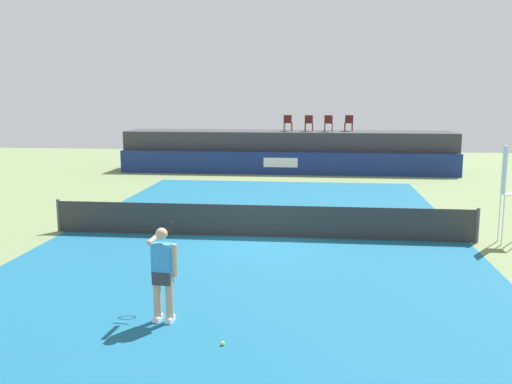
{
  "coord_description": "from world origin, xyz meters",
  "views": [
    {
      "loc": [
        1.69,
        -16.25,
        4.1
      ],
      "look_at": [
        -0.33,
        2.0,
        1.0
      ],
      "focal_mm": 39.84,
      "sensor_mm": 36.0,
      "label": 1
    }
  ],
  "objects_px": {
    "umpire_chair": "(507,188)",
    "spectator_chair_right": "(349,122)",
    "net_post_near": "(59,215)",
    "spectator_chair_far_left": "(288,122)",
    "tennis_player": "(163,271)",
    "spectator_chair_center": "(329,122)",
    "spectator_chair_left": "(309,122)",
    "net_post_far": "(477,225)",
    "tennis_ball": "(223,343)"
  },
  "relations": [
    {
      "from": "umpire_chair",
      "to": "spectator_chair_right",
      "type": "bearing_deg",
      "value": 103.11
    },
    {
      "from": "umpire_chair",
      "to": "tennis_ball",
      "type": "relative_size",
      "value": 40.59
    },
    {
      "from": "spectator_chair_center",
      "to": "spectator_chair_right",
      "type": "distance_m",
      "value": 1.19
    },
    {
      "from": "umpire_chair",
      "to": "tennis_ball",
      "type": "xyz_separation_m",
      "value": [
        -6.76,
        -7.48,
        -1.55
      ]
    },
    {
      "from": "spectator_chair_left",
      "to": "spectator_chair_center",
      "type": "height_order",
      "value": "same"
    },
    {
      "from": "spectator_chair_left",
      "to": "tennis_ball",
      "type": "distance_m",
      "value": 22.71
    },
    {
      "from": "umpire_chair",
      "to": "spectator_chair_left",
      "type": "bearing_deg",
      "value": 111.04
    },
    {
      "from": "spectator_chair_far_left",
      "to": "spectator_chair_center",
      "type": "xyz_separation_m",
      "value": [
        2.22,
        -0.16,
        0.0
      ]
    },
    {
      "from": "spectator_chair_left",
      "to": "spectator_chair_right",
      "type": "bearing_deg",
      "value": 11.6
    },
    {
      "from": "spectator_chair_left",
      "to": "tennis_player",
      "type": "relative_size",
      "value": 0.5
    },
    {
      "from": "net_post_far",
      "to": "tennis_player",
      "type": "bearing_deg",
      "value": -138.17
    },
    {
      "from": "umpire_chair",
      "to": "tennis_ball",
      "type": "distance_m",
      "value": 10.2
    },
    {
      "from": "spectator_chair_right",
      "to": "tennis_ball",
      "type": "bearing_deg",
      "value": -97.82
    },
    {
      "from": "spectator_chair_left",
      "to": "net_post_far",
      "type": "distance_m",
      "value": 16.04
    },
    {
      "from": "spectator_chair_far_left",
      "to": "tennis_player",
      "type": "relative_size",
      "value": 0.5
    },
    {
      "from": "net_post_far",
      "to": "tennis_player",
      "type": "relative_size",
      "value": 0.56
    },
    {
      "from": "spectator_chair_far_left",
      "to": "spectator_chair_right",
      "type": "bearing_deg",
      "value": 4.38
    },
    {
      "from": "spectator_chair_left",
      "to": "spectator_chair_far_left",
      "type": "bearing_deg",
      "value": 170.59
    },
    {
      "from": "spectator_chair_far_left",
      "to": "net_post_far",
      "type": "distance_m",
      "value": 16.62
    },
    {
      "from": "net_post_near",
      "to": "tennis_player",
      "type": "bearing_deg",
      "value": -51.99
    },
    {
      "from": "spectator_chair_right",
      "to": "umpire_chair",
      "type": "height_order",
      "value": "spectator_chair_right"
    },
    {
      "from": "spectator_chair_far_left",
      "to": "spectator_chair_left",
      "type": "distance_m",
      "value": 1.17
    },
    {
      "from": "umpire_chair",
      "to": "net_post_near",
      "type": "distance_m",
      "value": 13.17
    },
    {
      "from": "umpire_chair",
      "to": "net_post_near",
      "type": "relative_size",
      "value": 2.76
    },
    {
      "from": "spectator_chair_center",
      "to": "spectator_chair_right",
      "type": "relative_size",
      "value": 1.0
    },
    {
      "from": "spectator_chair_right",
      "to": "spectator_chair_left",
      "type": "bearing_deg",
      "value": -168.4
    },
    {
      "from": "spectator_chair_far_left",
      "to": "net_post_far",
      "type": "xyz_separation_m",
      "value": [
        6.22,
        -15.25,
        -2.19
      ]
    },
    {
      "from": "net_post_near",
      "to": "tennis_ball",
      "type": "relative_size",
      "value": 14.71
    },
    {
      "from": "tennis_ball",
      "to": "net_post_near",
      "type": "bearing_deg",
      "value": 130.41
    },
    {
      "from": "net_post_near",
      "to": "tennis_player",
      "type": "xyz_separation_m",
      "value": [
        5.1,
        -6.53,
        0.46
      ]
    },
    {
      "from": "spectator_chair_center",
      "to": "tennis_ball",
      "type": "height_order",
      "value": "spectator_chair_center"
    },
    {
      "from": "spectator_chair_far_left",
      "to": "tennis_player",
      "type": "distance_m",
      "value": 21.88
    },
    {
      "from": "tennis_ball",
      "to": "spectator_chair_right",
      "type": "bearing_deg",
      "value": 82.18
    },
    {
      "from": "spectator_chair_right",
      "to": "umpire_chair",
      "type": "relative_size",
      "value": 0.32
    },
    {
      "from": "umpire_chair",
      "to": "net_post_near",
      "type": "bearing_deg",
      "value": -179.98
    },
    {
      "from": "spectator_chair_far_left",
      "to": "umpire_chair",
      "type": "relative_size",
      "value": 0.32
    },
    {
      "from": "spectator_chair_left",
      "to": "tennis_player",
      "type": "xyz_separation_m",
      "value": [
        -2.23,
        -21.59,
        -1.73
      ]
    },
    {
      "from": "spectator_chair_center",
      "to": "umpire_chair",
      "type": "distance_m",
      "value": 15.85
    },
    {
      "from": "net_post_far",
      "to": "spectator_chair_far_left",
      "type": "bearing_deg",
      "value": 112.2
    },
    {
      "from": "umpire_chair",
      "to": "net_post_far",
      "type": "distance_m",
      "value": 1.31
    },
    {
      "from": "spectator_chair_right",
      "to": "net_post_far",
      "type": "height_order",
      "value": "spectator_chair_right"
    },
    {
      "from": "spectator_chair_right",
      "to": "net_post_near",
      "type": "xyz_separation_m",
      "value": [
        -9.51,
        -15.51,
        -2.19
      ]
    },
    {
      "from": "net_post_near",
      "to": "umpire_chair",
      "type": "bearing_deg",
      "value": 0.02
    },
    {
      "from": "net_post_far",
      "to": "tennis_ball",
      "type": "height_order",
      "value": "net_post_far"
    },
    {
      "from": "tennis_player",
      "to": "spectator_chair_center",
      "type": "bearing_deg",
      "value": 81.33
    },
    {
      "from": "tennis_ball",
      "to": "spectator_chair_far_left",
      "type": "bearing_deg",
      "value": 90.46
    },
    {
      "from": "spectator_chair_far_left",
      "to": "tennis_player",
      "type": "bearing_deg",
      "value": -92.82
    },
    {
      "from": "spectator_chair_left",
      "to": "umpire_chair",
      "type": "relative_size",
      "value": 0.32
    },
    {
      "from": "spectator_chair_far_left",
      "to": "net_post_far",
      "type": "bearing_deg",
      "value": -67.8
    },
    {
      "from": "umpire_chair",
      "to": "net_post_near",
      "type": "height_order",
      "value": "umpire_chair"
    }
  ]
}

